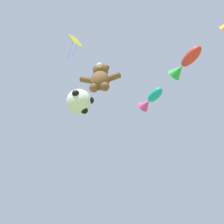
% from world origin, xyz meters
% --- Properties ---
extents(teddy_bear_kite, '(1.78, 0.79, 1.81)m').
position_xyz_m(teddy_bear_kite, '(-0.51, 2.90, 8.10)').
color(teddy_bear_kite, brown).
extents(soccer_ball_kite, '(1.03, 1.02, 0.94)m').
position_xyz_m(soccer_ball_kite, '(-1.22, 2.89, 6.61)').
color(soccer_ball_kite, white).
extents(fish_kite_teal, '(1.50, 1.65, 0.69)m').
position_xyz_m(fish_kite_teal, '(1.87, 5.52, 9.39)').
color(fish_kite_teal, '#19ADB2').
extents(fish_kite_crimson, '(1.62, 1.86, 0.74)m').
position_xyz_m(fish_kite_crimson, '(3.58, 3.69, 9.77)').
color(fish_kite_crimson, red).
extents(diamond_kite, '(0.73, 0.97, 2.77)m').
position_xyz_m(diamond_kite, '(-2.31, 2.94, 12.54)').
color(diamond_kite, yellow).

